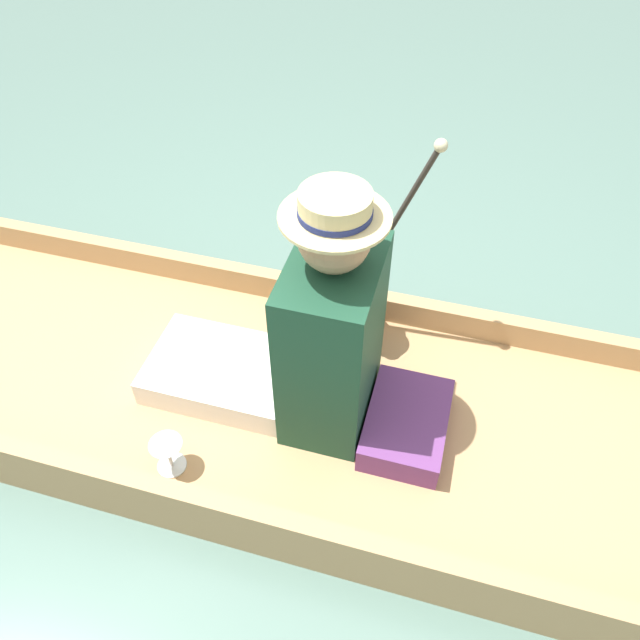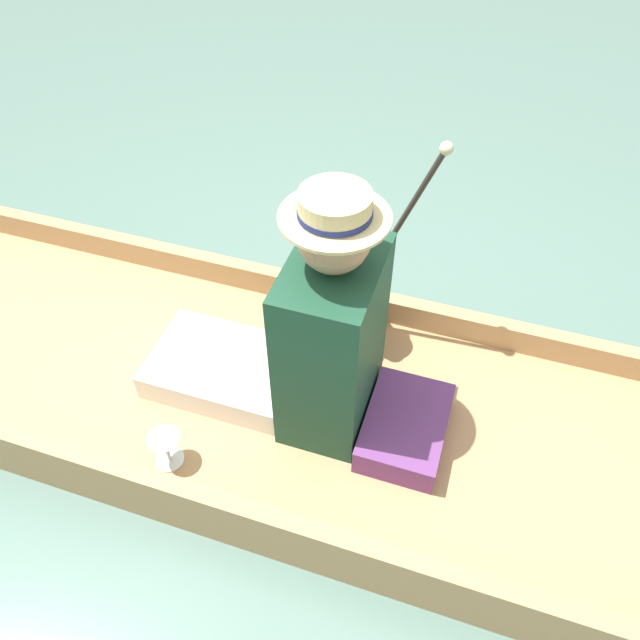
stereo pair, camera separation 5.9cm
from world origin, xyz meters
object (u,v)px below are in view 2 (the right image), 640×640
object	(u,v)px
wine_glass	(165,444)
walking_cane	(396,230)
teddy_bear	(357,303)
seated_person	(308,338)

from	to	relation	value
wine_glass	walking_cane	xyz separation A→B (m)	(0.81, -0.54, 0.41)
teddy_bear	seated_person	bearing A→B (deg)	168.05
walking_cane	teddy_bear	bearing A→B (deg)	130.13
walking_cane	seated_person	bearing A→B (deg)	157.83
seated_person	teddy_bear	distance (m)	0.38
seated_person	wine_glass	bearing A→B (deg)	129.14
seated_person	teddy_bear	size ratio (longest dim) A/B	2.14
seated_person	teddy_bear	world-z (taller)	seated_person
seated_person	teddy_bear	bearing A→B (deg)	-18.95
seated_person	wine_glass	xyz separation A→B (m)	(-0.38, 0.37, -0.24)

